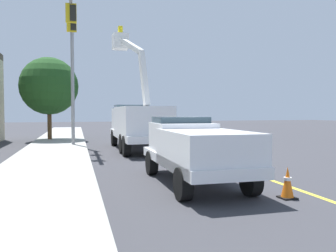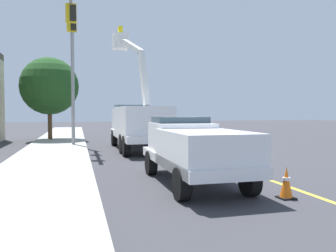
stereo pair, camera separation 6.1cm
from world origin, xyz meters
name	(u,v)px [view 1 (the left image)]	position (x,y,z in m)	size (l,w,h in m)	color
ground	(186,150)	(0.00, 0.00, 0.00)	(120.00, 120.00, 0.00)	#38383D
sidewalk_far_side	(53,153)	(0.28, 7.34, 0.06)	(60.00, 3.60, 0.12)	#9E9E99
lane_centre_stripe	(186,150)	(0.00, 0.00, 0.00)	(50.00, 0.16, 0.01)	yellow
utility_bucket_truck	(138,122)	(1.32, 2.58, 1.62)	(8.29, 2.84, 7.34)	white
service_pickup_truck	(195,148)	(-8.66, 2.94, 1.12)	(5.68, 2.36, 2.06)	white
passing_minivan	(178,126)	(9.77, -2.86, 0.97)	(4.87, 2.10, 1.69)	tan
traffic_cone_leading	(287,183)	(-11.02, 1.31, 0.40)	(0.40, 0.40, 0.82)	black
traffic_cone_mid_front	(209,156)	(-5.62, 1.11, 0.43)	(0.40, 0.40, 0.88)	black
traffic_cone_mid_rear	(181,145)	(-0.59, 0.53, 0.41)	(0.40, 0.40, 0.84)	black
traffic_cone_trailing	(159,138)	(5.01, 0.27, 0.39)	(0.40, 0.40, 0.79)	black
traffic_signal_mast	(72,51)	(3.16, 6.21, 5.93)	(5.40, 0.64, 8.96)	gray
street_tree_right	(49,86)	(9.47, 7.79, 4.22)	(4.42, 4.42, 6.43)	brown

